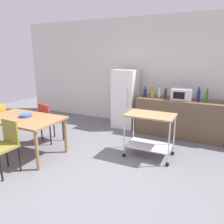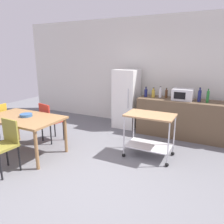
{
  "view_description": "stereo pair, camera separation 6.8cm",
  "coord_description": "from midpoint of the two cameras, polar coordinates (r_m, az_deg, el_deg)",
  "views": [
    {
      "loc": [
        1.63,
        -2.63,
        1.94
      ],
      "look_at": [
        -0.23,
        1.2,
        0.8
      ],
      "focal_mm": 34.82,
      "sensor_mm": 36.0,
      "label": 1
    },
    {
      "loc": [
        1.69,
        -2.6,
        1.94
      ],
      "look_at": [
        -0.23,
        1.2,
        0.8
      ],
      "focal_mm": 34.82,
      "sensor_mm": 36.0,
      "label": 2
    }
  ],
  "objects": [
    {
      "name": "bottle_soda",
      "position": [
        5.49,
        10.23,
        4.88
      ],
      "size": [
        0.08,
        0.08,
        0.24
      ],
      "color": "gold",
      "rests_on": "kitchen_counter"
    },
    {
      "name": "bottle_olive_oil",
      "position": [
        5.27,
        21.43,
        4.07
      ],
      "size": [
        0.07,
        0.07,
        0.32
      ],
      "color": "navy",
      "rests_on": "kitchen_counter"
    },
    {
      "name": "bottle_soy_sauce",
      "position": [
        5.49,
        13.52,
        4.74
      ],
      "size": [
        0.07,
        0.07,
        0.24
      ],
      "color": "#4C2D19",
      "rests_on": "kitchen_counter"
    },
    {
      "name": "chair_red",
      "position": [
        5.06,
        -16.58,
        -1.98
      ],
      "size": [
        0.48,
        0.48,
        0.89
      ],
      "rotation": [
        0.0,
        0.0,
        2.9
      ],
      "color": "#B72D23",
      "rests_on": "ground_plane"
    },
    {
      "name": "kitchen_counter",
      "position": [
        5.47,
        16.89,
        -1.46
      ],
      "size": [
        2.0,
        0.64,
        0.9
      ],
      "primitive_type": "cube",
      "color": "brown",
      "rests_on": "ground_plane"
    },
    {
      "name": "chair_olive",
      "position": [
        4.03,
        -26.64,
        -7.34
      ],
      "size": [
        0.42,
        0.42,
        0.89
      ],
      "rotation": [
        0.0,
        0.0,
        -0.06
      ],
      "color": "olive",
      "rests_on": "ground_plane"
    },
    {
      "name": "back_wall",
      "position": [
        6.07,
        10.05,
        10.13
      ],
      "size": [
        8.4,
        0.12,
        2.9
      ],
      "primitive_type": "cube",
      "color": "silver",
      "rests_on": "ground_plane"
    },
    {
      "name": "microwave",
      "position": [
        5.32,
        17.51,
        4.44
      ],
      "size": [
        0.46,
        0.35,
        0.26
      ],
      "color": "silver",
      "rests_on": "kitchen_counter"
    },
    {
      "name": "bottle_sesame_oil",
      "position": [
        5.49,
        11.99,
        4.92
      ],
      "size": [
        0.07,
        0.07,
        0.27
      ],
      "color": "silver",
      "rests_on": "kitchen_counter"
    },
    {
      "name": "fruit_bowl",
      "position": [
        4.58,
        -22.13,
        -0.86
      ],
      "size": [
        0.24,
        0.24,
        0.05
      ],
      "primitive_type": "cylinder",
      "color": "#33598C",
      "rests_on": "dining_table"
    },
    {
      "name": "kitchen_cart",
      "position": [
        4.2,
        9.44,
        -4.21
      ],
      "size": [
        0.91,
        0.57,
        0.85
      ],
      "color": "#A37A51",
      "rests_on": "ground_plane"
    },
    {
      "name": "bottle_hot_sauce",
      "position": [
        5.23,
        23.3,
        3.8
      ],
      "size": [
        0.06,
        0.06,
        0.31
      ],
      "color": "#1E6628",
      "rests_on": "kitchen_counter"
    },
    {
      "name": "dining_table",
      "position": [
        4.57,
        -22.6,
        -2.31
      ],
      "size": [
        1.5,
        0.9,
        0.75
      ],
      "color": "olive",
      "rests_on": "ground_plane"
    },
    {
      "name": "bottle_sparkling_water",
      "position": [
        5.52,
        8.32,
        5.05
      ],
      "size": [
        0.08,
        0.08,
        0.25
      ],
      "color": "navy",
      "rests_on": "kitchen_counter"
    },
    {
      "name": "refrigerator",
      "position": [
        5.87,
        3.22,
        3.52
      ],
      "size": [
        0.6,
        0.63,
        1.55
      ],
      "color": "white",
      "rests_on": "ground_plane"
    },
    {
      "name": "ground_plane",
      "position": [
        3.65,
        -5.85,
        -17.15
      ],
      "size": [
        12.0,
        12.0,
        0.0
      ],
      "primitive_type": "plane",
      "color": "slate"
    }
  ]
}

